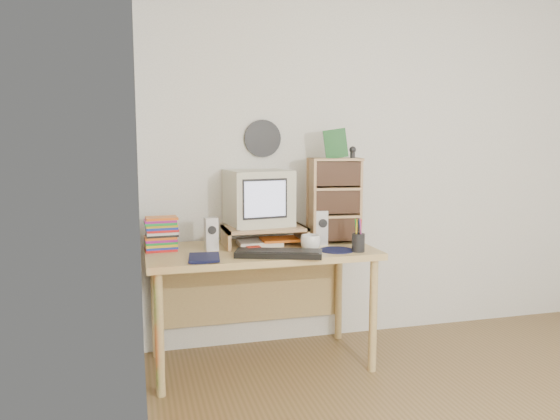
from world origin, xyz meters
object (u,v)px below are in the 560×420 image
diary (189,256)px  dvd_stack (161,229)px  desk (258,267)px  cd_rack (335,200)px  mug (311,243)px  crt_monitor (260,198)px  keyboard (279,254)px

diary → dvd_stack: bearing=120.4°
desk → cd_rack: size_ratio=2.52×
cd_rack → mug: (-0.24, -0.22, -0.23)m
desk → crt_monitor: bearing=68.8°
desk → mug: bearing=-36.2°
desk → dvd_stack: dvd_stack is taller
cd_rack → mug: 0.40m
keyboard → diary: 0.52m
cd_rack → crt_monitor: bearing=178.1°
dvd_stack → cd_rack: cd_rack is taller
desk → mug: size_ratio=11.33×
desk → diary: bearing=-149.7°
crt_monitor → mug: 0.46m
desk → keyboard: bearing=-80.4°
dvd_stack → crt_monitor: bearing=1.1°
crt_monitor → mug: bearing=-57.4°
keyboard → cd_rack: cd_rack is taller
crt_monitor → diary: size_ratio=1.78×
desk → keyboard: 0.35m
dvd_stack → mug: (0.88, -0.24, -0.08)m
crt_monitor → cd_rack: 0.49m
desk → mug: (0.28, -0.21, 0.18)m
mug → diary: bearing=-175.1°
mug → cd_rack: bearing=42.6°
desk → crt_monitor: 0.44m
keyboard → dvd_stack: dvd_stack is taller
cd_rack → keyboard: bearing=-138.7°
desk → crt_monitor: crt_monitor is taller
desk → mug: mug is taller
keyboard → mug: mug is taller
desk → diary: diary is taller
diary → desk: bearing=37.5°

